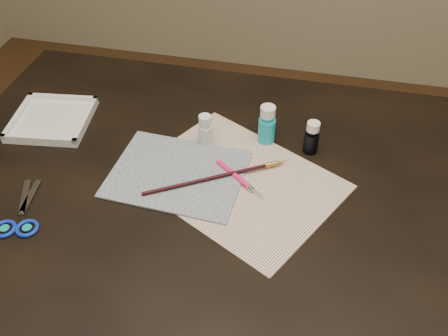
% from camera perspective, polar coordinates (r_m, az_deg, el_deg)
% --- Properties ---
extents(table, '(1.30, 0.90, 0.75)m').
position_cam_1_polar(table, '(1.35, 0.00, -13.48)').
color(table, black).
rests_on(table, ground).
extents(paper, '(0.50, 0.46, 0.00)m').
position_cam_1_polar(paper, '(1.07, 1.53, -1.53)').
color(paper, white).
rests_on(paper, table).
extents(canvas, '(0.29, 0.24, 0.00)m').
position_cam_1_polar(canvas, '(1.09, -5.34, -0.64)').
color(canvas, '#12223D').
rests_on(canvas, paper).
extents(paint_bottle_white, '(0.04, 0.04, 0.08)m').
position_cam_1_polar(paint_bottle_white, '(1.14, -2.15, 4.33)').
color(paint_bottle_white, silver).
rests_on(paint_bottle_white, table).
extents(paint_bottle_cyan, '(0.05, 0.05, 0.10)m').
position_cam_1_polar(paint_bottle_cyan, '(1.15, 4.93, 4.99)').
color(paint_bottle_cyan, '#16ACC5').
rests_on(paint_bottle_cyan, table).
extents(paint_bottle_navy, '(0.04, 0.04, 0.08)m').
position_cam_1_polar(paint_bottle_navy, '(1.13, 10.00, 3.48)').
color(paint_bottle_navy, black).
rests_on(paint_bottle_navy, table).
extents(paintbrush, '(0.29, 0.18, 0.01)m').
position_cam_1_polar(paintbrush, '(1.06, -0.74, -0.99)').
color(paintbrush, black).
rests_on(paintbrush, canvas).
extents(craft_knife, '(0.13, 0.10, 0.01)m').
position_cam_1_polar(craft_knife, '(1.06, 1.89, -1.37)').
color(craft_knife, '#F61F74').
rests_on(craft_knife, paper).
extents(scissors, '(0.15, 0.20, 0.01)m').
position_cam_1_polar(scissors, '(1.09, -22.29, -4.21)').
color(scissors, silver).
rests_on(scissors, table).
extents(palette_tray, '(0.20, 0.20, 0.02)m').
position_cam_1_polar(palette_tray, '(1.29, -19.06, 5.33)').
color(palette_tray, white).
rests_on(palette_tray, table).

